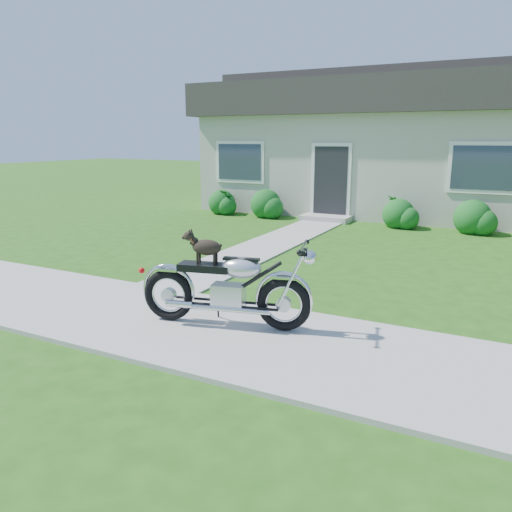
{
  "coord_description": "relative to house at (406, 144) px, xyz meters",
  "views": [
    {
      "loc": [
        3.19,
        -4.94,
        2.33
      ],
      "look_at": [
        0.15,
        1.0,
        0.75
      ],
      "focal_mm": 35.0,
      "sensor_mm": 36.0,
      "label": 1
    }
  ],
  "objects": [
    {
      "name": "house",
      "position": [
        0.0,
        0.0,
        0.0
      ],
      "size": [
        12.6,
        7.03,
        4.5
      ],
      "color": "beige",
      "rests_on": "ground"
    },
    {
      "name": "shrub_row",
      "position": [
        0.36,
        -3.49,
        -1.77
      ],
      "size": [
        10.46,
        0.99,
        0.99
      ],
      "color": "#16561C",
      "rests_on": "ground"
    },
    {
      "name": "potted_plant_right",
      "position": [
        0.44,
        -3.44,
        -1.73
      ],
      "size": [
        0.68,
        0.68,
        0.86
      ],
      "primitive_type": "imported",
      "rotation": [
        0.0,
        0.0,
        2.35
      ],
      "color": "#1D6B1F",
      "rests_on": "ground"
    },
    {
      "name": "walkway",
      "position": [
        -1.5,
        -6.99,
        -2.14
      ],
      "size": [
        1.2,
        8.0,
        0.03
      ],
      "primitive_type": "cube",
      "color": "#9E9B93",
      "rests_on": "ground"
    },
    {
      "name": "motorcycle_with_dog",
      "position": [
        0.19,
        -11.85,
        -1.6
      ],
      "size": [
        2.19,
        0.81,
        1.18
      ],
      "rotation": [
        0.0,
        0.0,
        0.23
      ],
      "color": "black",
      "rests_on": "sidewalk"
    },
    {
      "name": "ground",
      "position": [
        0.0,
        -11.99,
        -2.16
      ],
      "size": [
        80.0,
        80.0,
        0.0
      ],
      "primitive_type": "plane",
      "color": "#235114",
      "rests_on": "ground"
    },
    {
      "name": "sidewalk",
      "position": [
        0.0,
        -11.99,
        -2.14
      ],
      "size": [
        24.0,
        2.2,
        0.04
      ],
      "primitive_type": "cube",
      "color": "#9E9B93",
      "rests_on": "ground"
    },
    {
      "name": "potted_plant_left",
      "position": [
        -4.68,
        -3.44,
        -1.78
      ],
      "size": [
        0.9,
        0.88,
        0.76
      ],
      "primitive_type": "imported",
      "rotation": [
        0.0,
        0.0,
        5.64
      ],
      "color": "#185616",
      "rests_on": "ground"
    }
  ]
}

